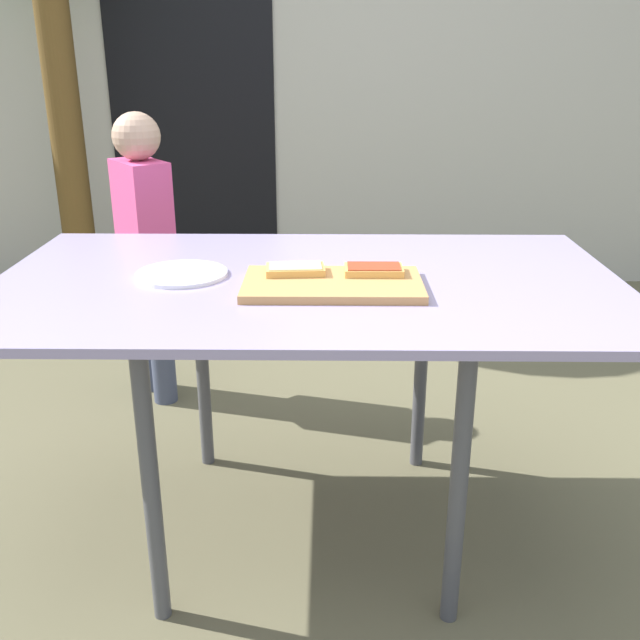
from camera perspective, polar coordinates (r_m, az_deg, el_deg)
The scene contains 9 objects.
ground_plane at distance 2.13m, azimuth -0.87°, elevation -16.15°, with size 16.00×16.00×0.00m, color #666044.
house_wall_back at distance 4.17m, azimuth -0.01°, elevation 19.91°, with size 8.00×0.20×2.45m, color #BCB7A8.
house_door at distance 4.14m, azimuth -10.15°, elevation 16.49°, with size 0.90×0.02×2.00m, color black.
dining_table at distance 1.81m, azimuth -0.99°, elevation 1.53°, with size 1.57×0.92×0.75m.
cutting_board at distance 1.71m, azimuth 1.01°, elevation 2.88°, with size 0.43×0.25×0.02m, color tan.
pizza_slice_far_left at distance 1.76m, azimuth -1.98°, elevation 4.06°, with size 0.15×0.09×0.02m.
pizza_slice_far_right at distance 1.76m, azimuth 4.31°, elevation 4.02°, with size 0.14×0.08×0.02m.
plate_white_left at distance 1.84m, azimuth -10.98°, elevation 3.64°, with size 0.23×0.23×0.01m, color white.
child_left at distance 2.72m, azimuth -13.75°, elevation 6.13°, with size 0.26×0.28×1.08m.
Camera 1 is at (0.05, -1.71, 1.28)m, focal length 40.10 mm.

